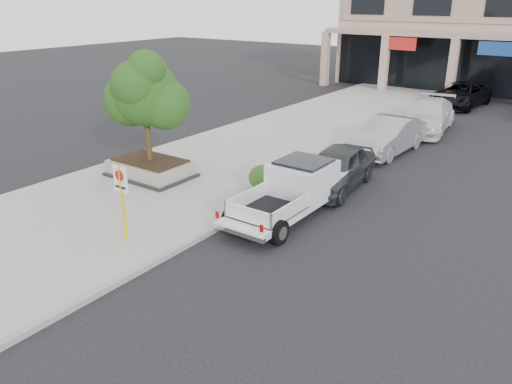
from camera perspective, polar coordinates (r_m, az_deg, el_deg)
ground at (r=14.08m, az=-1.72°, el=-7.12°), size 120.00×120.00×0.00m
sidewalk at (r=21.55m, az=-3.71°, el=3.35°), size 8.00×52.00×0.15m
curb at (r=19.42m, az=5.37°, el=1.25°), size 0.20×52.00×0.15m
planter at (r=20.01m, az=-11.94°, el=2.69°), size 3.20×2.20×0.68m
planter_tree at (r=19.30m, az=-11.99°, el=11.04°), size 2.90×2.55×4.00m
no_parking_sign at (r=14.33m, az=-15.08°, el=-0.18°), size 0.55×0.09×2.30m
hedge at (r=18.08m, az=0.81°, el=1.63°), size 1.10×0.99×0.93m
pickup_truck at (r=16.10m, az=3.58°, el=-0.06°), size 2.01×5.39×1.69m
curb_car_a at (r=18.85m, az=9.15°, el=2.73°), size 2.25×4.77×1.58m
curb_car_b at (r=23.74m, az=14.86°, el=6.21°), size 2.00×5.00×1.62m
curb_car_c at (r=28.46m, az=18.92°, el=8.25°), size 2.97×5.94×1.66m
curb_car_d at (r=35.79m, az=22.27°, el=10.23°), size 3.14×5.86×1.56m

